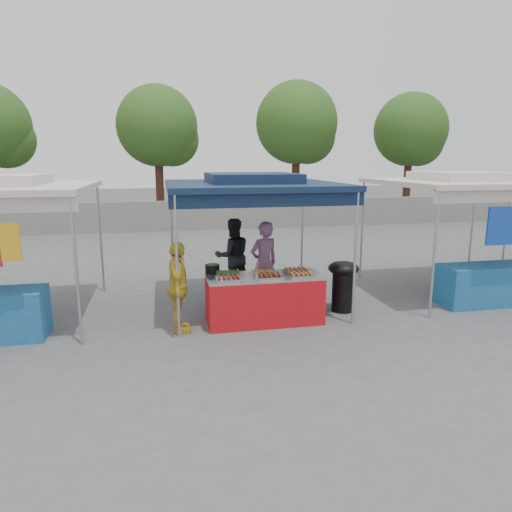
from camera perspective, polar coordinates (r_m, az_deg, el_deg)
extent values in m
plane|color=#4F4F51|center=(8.27, 0.86, -7.98)|extent=(80.00, 80.00, 0.00)
cube|color=slate|center=(18.80, -6.53, 5.10)|extent=(40.00, 0.25, 1.20)
cylinder|color=#A4A5AB|center=(7.28, -9.83, -1.49)|extent=(0.05, 0.05, 2.30)
cylinder|color=#A4A5AB|center=(7.96, 12.29, -0.44)|extent=(0.05, 0.05, 2.30)
cylinder|color=#A4A5AB|center=(10.23, -10.47, 2.35)|extent=(0.05, 0.05, 2.30)
cylinder|color=#A4A5AB|center=(10.72, 5.79, 2.93)|extent=(0.05, 0.05, 2.30)
cube|color=#0E1E39|center=(8.77, -0.54, 8.88)|extent=(3.20, 3.20, 0.10)
cube|color=#0E1E39|center=(8.76, -0.54, 9.72)|extent=(1.65, 1.65, 0.18)
cube|color=#0E1E39|center=(7.32, 1.78, 7.08)|extent=(3.20, 0.04, 0.25)
cylinder|color=#A4A5AB|center=(7.39, -21.52, -1.96)|extent=(0.05, 0.05, 2.30)
cylinder|color=#A4A5AB|center=(10.30, -18.84, 1.98)|extent=(0.05, 0.05, 2.30)
cube|color=#C59315|center=(7.50, -29.00, 1.46)|extent=(0.45, 0.04, 0.55)
cylinder|color=#A4A5AB|center=(8.67, 21.38, 0.01)|extent=(0.05, 0.05, 2.30)
cylinder|color=#A4A5AB|center=(11.26, 13.10, 3.11)|extent=(0.05, 0.05, 2.30)
cylinder|color=#A4A5AB|center=(12.81, 25.40, 3.30)|extent=(0.05, 0.05, 2.30)
cube|color=beige|center=(10.61, 24.32, 8.37)|extent=(3.20, 3.20, 0.10)
cube|color=beige|center=(10.60, 24.38, 9.07)|extent=(1.65, 1.65, 0.18)
cube|color=#1B588E|center=(10.10, 26.67, -3.21)|extent=(1.80, 0.70, 0.80)
cube|color=#113999|center=(9.48, 29.31, 3.33)|extent=(1.00, 0.04, 0.70)
cylinder|color=#A4A5AB|center=(13.43, 28.81, 3.33)|extent=(0.05, 0.05, 2.30)
sphere|color=#2D521B|center=(21.82, -28.84, 12.66)|extent=(2.35, 2.35, 2.35)
cylinder|color=#391E15|center=(20.93, -11.96, 9.20)|extent=(0.36, 0.36, 3.81)
sphere|color=#2D521B|center=(20.96, -12.24, 15.60)|extent=(3.48, 3.48, 3.48)
sphere|color=#2D521B|center=(21.14, -10.50, 14.16)|extent=(2.40, 2.40, 2.40)
cylinder|color=#391E15|center=(21.14, 4.98, 9.65)|extent=(0.36, 0.36, 3.97)
sphere|color=#2D521B|center=(21.18, 5.10, 16.25)|extent=(3.63, 3.63, 3.63)
sphere|color=#2D521B|center=(21.52, 6.50, 14.64)|extent=(2.49, 2.49, 2.49)
cylinder|color=#391E15|center=(23.82, 18.37, 9.14)|extent=(0.36, 0.36, 3.79)
sphere|color=#2D521B|center=(23.85, 18.75, 14.73)|extent=(3.47, 3.47, 3.47)
sphere|color=#2D521B|center=(24.30, 19.67, 13.33)|extent=(2.38, 2.38, 2.38)
cube|color=#AA0F17|center=(8.05, 1.03, -5.51)|extent=(2.00, 0.80, 0.81)
cube|color=#A4A5AB|center=(7.93, 1.04, -2.58)|extent=(2.00, 0.80, 0.04)
cube|color=#AFB0B4|center=(7.58, -3.41, -2.95)|extent=(0.42, 0.30, 0.05)
cube|color=maroon|center=(7.57, -3.41, -2.68)|extent=(0.35, 0.25, 0.02)
cube|color=#AFB0B4|center=(7.71, 1.70, -2.67)|extent=(0.42, 0.30, 0.05)
cube|color=maroon|center=(7.70, 1.71, -2.40)|extent=(0.35, 0.25, 0.02)
cube|color=#AFB0B4|center=(7.85, 5.62, -2.46)|extent=(0.42, 0.30, 0.05)
cube|color=#995A34|center=(7.84, 5.63, -2.20)|extent=(0.35, 0.25, 0.02)
cube|color=#AFB0B4|center=(7.90, -3.63, -2.34)|extent=(0.42, 0.30, 0.05)
cube|color=#254C1A|center=(7.89, -3.64, -2.08)|extent=(0.35, 0.25, 0.02)
cube|color=#AFB0B4|center=(7.99, 0.76, -2.15)|extent=(0.42, 0.30, 0.05)
cube|color=#BA7F20|center=(7.98, 0.76, -1.89)|extent=(0.35, 0.25, 0.02)
cube|color=#AFB0B4|center=(8.14, 5.01, -1.93)|extent=(0.42, 0.30, 0.05)
cube|color=#995A34|center=(8.13, 5.01, -1.67)|extent=(0.35, 0.25, 0.02)
cylinder|color=black|center=(8.12, -5.48, -1.60)|extent=(0.26, 0.26, 0.15)
cylinder|color=#A4A5AB|center=(7.73, 0.14, -2.46)|extent=(0.07, 0.07, 0.09)
cylinder|color=black|center=(8.79, 10.77, -4.33)|extent=(0.40, 0.40, 0.78)
ellipsoid|color=black|center=(8.67, 10.88, -1.46)|extent=(0.58, 0.58, 0.26)
cube|color=navy|center=(8.79, -3.40, -5.84)|extent=(0.46, 0.32, 0.27)
cube|color=navy|center=(8.93, 2.04, -5.44)|extent=(0.51, 0.36, 0.30)
cube|color=navy|center=(8.84, 2.05, -3.55)|extent=(0.51, 0.36, 0.30)
imported|color=#784C72|center=(8.92, 1.01, -0.94)|extent=(0.70, 0.58, 1.66)
imported|color=black|center=(9.72, -2.90, -0.01)|extent=(0.85, 0.70, 1.62)
imported|color=gold|center=(7.62, -9.70, -3.89)|extent=(0.40, 0.91, 1.53)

